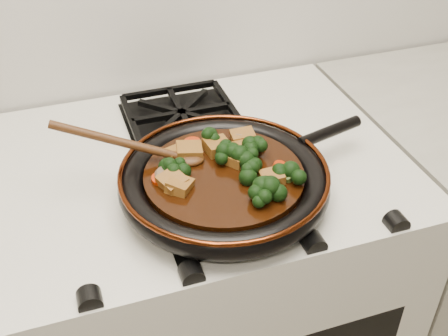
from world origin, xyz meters
name	(u,v)px	position (x,y,z in m)	size (l,w,h in m)	color
stove	(206,311)	(0.00, 1.69, 0.45)	(0.76, 0.60, 0.90)	beige
burner_grate_front	(225,199)	(0.00, 1.55, 0.91)	(0.23, 0.23, 0.03)	black
burner_grate_back	(182,117)	(0.00, 1.83, 0.91)	(0.23, 0.23, 0.03)	black
skillet	(225,180)	(0.00, 1.56, 0.94)	(0.48, 0.36, 0.05)	black
braising_sauce	(224,178)	(0.00, 1.56, 0.95)	(0.27, 0.27, 0.02)	black
tofu_cube_0	(172,182)	(-0.09, 1.56, 0.97)	(0.04, 0.04, 0.02)	brown
tofu_cube_1	(177,153)	(-0.06, 1.63, 0.97)	(0.03, 0.03, 0.02)	brown
tofu_cube_2	(217,147)	(0.01, 1.63, 0.97)	(0.04, 0.04, 0.02)	brown
tofu_cube_3	(189,152)	(-0.04, 1.63, 0.97)	(0.04, 0.04, 0.02)	brown
tofu_cube_4	(180,186)	(-0.08, 1.54, 0.97)	(0.04, 0.04, 0.02)	brown
tofu_cube_5	(243,138)	(0.07, 1.64, 0.97)	(0.04, 0.04, 0.02)	brown
tofu_cube_6	(272,178)	(0.07, 1.52, 0.97)	(0.04, 0.03, 0.02)	brown
tofu_cube_7	(237,158)	(0.03, 1.59, 0.97)	(0.04, 0.04, 0.02)	brown
tofu_cube_8	(242,150)	(0.05, 1.61, 0.97)	(0.04, 0.04, 0.02)	brown
broccoli_floret_0	(250,172)	(0.04, 1.54, 0.97)	(0.06, 0.06, 0.05)	black
broccoli_floret_1	(270,193)	(0.05, 1.48, 0.97)	(0.06, 0.06, 0.05)	black
broccoli_floret_2	(177,169)	(-0.07, 1.59, 0.97)	(0.06, 0.06, 0.05)	black
broccoli_floret_3	(243,158)	(0.04, 1.58, 0.97)	(0.06, 0.06, 0.05)	black
broccoli_floret_4	(205,140)	(0.00, 1.65, 0.97)	(0.06, 0.06, 0.05)	black
broccoli_floret_5	(288,177)	(0.09, 1.51, 0.97)	(0.06, 0.06, 0.05)	black
broccoli_floret_6	(262,195)	(0.04, 1.47, 0.97)	(0.06, 0.06, 0.05)	black
broccoli_floret_7	(254,152)	(0.07, 1.59, 0.97)	(0.06, 0.06, 0.06)	black
broccoli_floret_8	(227,154)	(0.02, 1.59, 0.97)	(0.06, 0.06, 0.06)	black
carrot_coin_0	(179,174)	(-0.07, 1.58, 0.96)	(0.03, 0.03, 0.01)	#AC2504
carrot_coin_1	(280,167)	(0.10, 1.54, 0.96)	(0.03, 0.03, 0.01)	#AC2504
carrot_coin_2	(160,179)	(-0.10, 1.58, 0.96)	(0.03, 0.03, 0.01)	#AC2504
carrot_coin_3	(212,143)	(0.01, 1.65, 0.96)	(0.03, 0.03, 0.01)	#AC2504
carrot_coin_4	(192,142)	(-0.02, 1.66, 0.96)	(0.03, 0.03, 0.01)	#AC2504
mushroom_slice_0	(257,143)	(0.08, 1.62, 0.97)	(0.03, 0.03, 0.01)	#7E6148
mushroom_slice_1	(164,176)	(-0.10, 1.58, 0.97)	(0.03, 0.03, 0.01)	#7E6148
mushroom_slice_2	(241,138)	(0.06, 1.64, 0.97)	(0.03, 0.03, 0.01)	#7E6148
wooden_spoon	(150,149)	(-0.11, 1.64, 0.98)	(0.15, 0.07, 0.24)	#43240E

